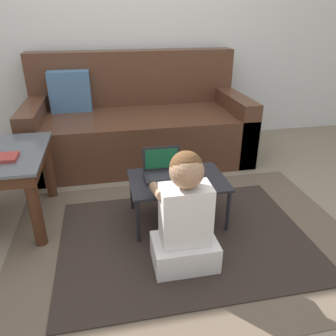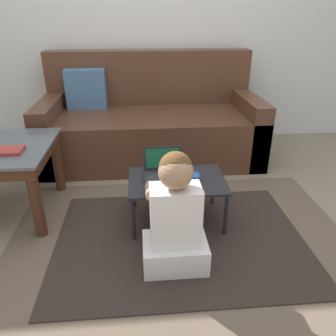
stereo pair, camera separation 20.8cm
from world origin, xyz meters
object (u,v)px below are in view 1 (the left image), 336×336
object	(u,v)px
couch	(138,124)
laptop	(163,172)
laptop_desk	(178,183)
person_seated	(185,217)
computer_mouse	(195,174)

from	to	relation	value
couch	laptop	size ratio (longest dim) A/B	7.95
laptop_desk	person_seated	bearing A→B (deg)	-97.65
couch	laptop_desk	size ratio (longest dim) A/B	3.19
couch	laptop_desk	xyz separation A→B (m)	(0.12, -1.15, -0.04)
person_seated	laptop_desk	bearing A→B (deg)	82.35
couch	person_seated	bearing A→B (deg)	-87.56
laptop_desk	computer_mouse	xyz separation A→B (m)	(0.12, 0.01, 0.05)
laptop_desk	computer_mouse	distance (m)	0.13
laptop	person_seated	bearing A→B (deg)	-86.62
couch	computer_mouse	distance (m)	1.17
computer_mouse	couch	bearing A→B (deg)	101.93
couch	person_seated	distance (m)	1.57
laptop_desk	laptop	world-z (taller)	laptop
laptop_desk	laptop	distance (m)	0.12
laptop	computer_mouse	size ratio (longest dim) A/B	2.68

